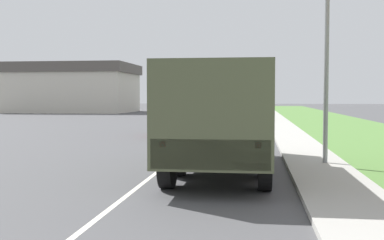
% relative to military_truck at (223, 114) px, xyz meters
% --- Properties ---
extents(ground_plane, '(180.00, 180.00, 0.00)m').
position_rel_military_truck_xyz_m(ground_plane, '(-1.80, 29.63, -1.62)').
color(ground_plane, '#4C4C4F').
extents(lane_centre_stripe, '(0.12, 120.00, 0.00)m').
position_rel_military_truck_xyz_m(lane_centre_stripe, '(-1.80, 29.63, -1.61)').
color(lane_centre_stripe, silver).
rests_on(lane_centre_stripe, ground).
extents(sidewalk_right, '(1.80, 120.00, 0.12)m').
position_rel_military_truck_xyz_m(sidewalk_right, '(2.70, 29.63, -1.56)').
color(sidewalk_right, '#ADAAA3').
rests_on(sidewalk_right, ground).
extents(grass_strip_right, '(7.00, 120.00, 0.02)m').
position_rel_military_truck_xyz_m(grass_strip_right, '(7.10, 29.63, -1.61)').
color(grass_strip_right, '#56843D').
rests_on(grass_strip_right, ground).
extents(military_truck, '(2.49, 7.96, 2.84)m').
position_rel_military_truck_xyz_m(military_truck, '(0.00, 0.00, 0.00)').
color(military_truck, '#545B3D').
rests_on(military_truck, ground).
extents(car_nearest_ahead, '(1.84, 4.81, 1.47)m').
position_rel_military_truck_xyz_m(car_nearest_ahead, '(-3.41, 12.34, -0.95)').
color(car_nearest_ahead, maroon).
rests_on(car_nearest_ahead, ground).
extents(car_second_ahead, '(1.73, 3.94, 1.59)m').
position_rel_military_truck_xyz_m(car_second_ahead, '(-0.17, 27.85, -0.90)').
color(car_second_ahead, maroon).
rests_on(car_second_ahead, ground).
extents(car_third_ahead, '(1.82, 4.66, 1.40)m').
position_rel_military_truck_xyz_m(car_third_ahead, '(-3.96, 39.35, -0.98)').
color(car_third_ahead, maroon).
rests_on(car_third_ahead, ground).
extents(lamp_post, '(1.69, 0.24, 7.88)m').
position_rel_military_truck_xyz_m(lamp_post, '(2.76, 1.54, 3.13)').
color(lamp_post, gray).
rests_on(lamp_post, sidewalk_right).
extents(building_distant, '(17.18, 11.52, 6.28)m').
position_rel_military_truck_xyz_m(building_distant, '(-23.49, 47.45, 1.56)').
color(building_distant, beige).
rests_on(building_distant, ground).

